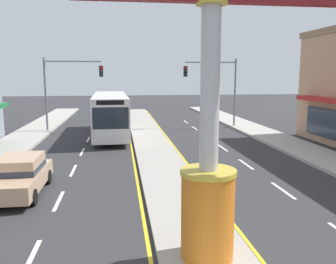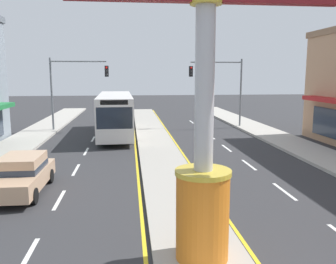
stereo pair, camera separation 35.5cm
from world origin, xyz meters
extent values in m
cube|color=#A39E93|center=(0.00, 18.00, 0.07)|extent=(2.51, 52.00, 0.14)
cube|color=#ADA89E|center=(9.35, 16.00, 0.09)|extent=(2.98, 60.00, 0.18)
cube|color=silver|center=(-4.56, 4.80, 0.00)|extent=(0.14, 2.20, 0.01)
cube|color=silver|center=(-4.56, 9.20, 0.00)|extent=(0.14, 2.20, 0.01)
cube|color=silver|center=(-4.56, 13.60, 0.00)|extent=(0.14, 2.20, 0.01)
cube|color=silver|center=(-4.56, 18.00, 0.00)|extent=(0.14, 2.20, 0.01)
cube|color=silver|center=(-4.56, 22.40, 0.00)|extent=(0.14, 2.20, 0.01)
cube|color=silver|center=(-4.56, 26.80, 0.00)|extent=(0.14, 2.20, 0.01)
cube|color=silver|center=(-4.56, 31.20, 0.00)|extent=(0.14, 2.20, 0.01)
cube|color=silver|center=(4.56, 9.20, 0.00)|extent=(0.14, 2.20, 0.01)
cube|color=silver|center=(4.56, 13.60, 0.00)|extent=(0.14, 2.20, 0.01)
cube|color=silver|center=(4.56, 18.00, 0.00)|extent=(0.14, 2.20, 0.01)
cube|color=silver|center=(4.56, 22.40, 0.00)|extent=(0.14, 2.20, 0.01)
cube|color=silver|center=(4.56, 26.80, 0.00)|extent=(0.14, 2.20, 0.01)
cube|color=silver|center=(4.56, 31.20, 0.00)|extent=(0.14, 2.20, 0.01)
cube|color=yellow|center=(-1.44, 18.00, 0.00)|extent=(0.12, 52.00, 0.01)
cube|color=yellow|center=(1.44, 18.00, 0.00)|extent=(0.12, 52.00, 0.01)
cylinder|color=orange|center=(0.00, 4.07, 1.24)|extent=(1.35, 1.35, 2.20)
cylinder|color=gold|center=(0.00, 4.07, 2.40)|extent=(1.41, 1.41, 0.12)
cylinder|color=#B7B7BC|center=(0.00, 4.07, 4.46)|extent=(0.47, 0.47, 4.23)
cylinder|color=gold|center=(0.00, 4.07, 6.47)|extent=(0.75, 0.75, 0.20)
cylinder|color=slate|center=(-8.26, 26.34, 3.10)|extent=(0.16, 0.16, 6.20)
cylinder|color=slate|center=(-5.95, 26.34, 5.90)|extent=(4.62, 0.12, 0.12)
cube|color=black|center=(-3.64, 26.18, 5.09)|extent=(0.32, 0.24, 0.92)
sphere|color=red|center=(-3.64, 26.04, 5.39)|extent=(0.17, 0.17, 0.17)
sphere|color=black|center=(-3.64, 26.04, 5.09)|extent=(0.17, 0.17, 0.17)
sphere|color=black|center=(-3.64, 26.04, 4.79)|extent=(0.17, 0.17, 0.17)
cylinder|color=slate|center=(8.26, 26.87, 3.10)|extent=(0.16, 0.16, 6.20)
cylinder|color=slate|center=(5.95, 26.87, 5.90)|extent=(4.62, 0.12, 0.12)
cube|color=black|center=(3.64, 26.71, 5.09)|extent=(0.32, 0.24, 0.92)
sphere|color=red|center=(3.64, 26.57, 5.39)|extent=(0.17, 0.17, 0.17)
sphere|color=black|center=(3.64, 26.57, 5.09)|extent=(0.17, 0.17, 0.17)
sphere|color=black|center=(3.64, 26.57, 4.79)|extent=(0.17, 0.17, 0.17)
cube|color=silver|center=(-2.91, 23.87, 1.81)|extent=(2.82, 11.27, 2.90)
cube|color=#283342|center=(-2.91, 23.87, 2.11)|extent=(2.84, 11.04, 0.90)
cube|color=#283342|center=(-2.75, 18.31, 2.06)|extent=(2.30, 0.15, 1.40)
cube|color=black|center=(-2.75, 18.31, 3.06)|extent=(1.75, 0.13, 0.30)
cylinder|color=black|center=(-1.66, 20.43, 0.48)|extent=(0.31, 0.97, 0.96)
cylinder|color=black|center=(-3.96, 20.36, 0.48)|extent=(0.31, 0.97, 0.96)
cylinder|color=black|center=(-1.84, 26.81, 0.48)|extent=(0.31, 0.97, 0.96)
cylinder|color=black|center=(-4.14, 26.74, 0.48)|extent=(0.31, 0.97, 0.96)
cube|color=tan|center=(-6.21, 10.18, 0.60)|extent=(1.80, 4.32, 0.66)
cube|color=tan|center=(-6.20, 10.35, 1.23)|extent=(1.57, 2.17, 0.60)
cube|color=#283342|center=(-6.20, 10.35, 1.05)|extent=(1.61, 2.19, 0.24)
cylinder|color=black|center=(-5.41, 8.84, 0.31)|extent=(0.23, 0.62, 0.62)
cylinder|color=black|center=(-5.38, 11.50, 0.31)|extent=(0.23, 0.62, 0.62)
cylinder|color=black|center=(-7.00, 11.52, 0.31)|extent=(0.23, 0.62, 0.62)
camera|label=1|loc=(-2.14, -4.18, 4.78)|focal=37.66mm
camera|label=2|loc=(-1.79, -4.23, 4.78)|focal=37.66mm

